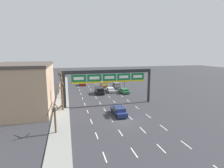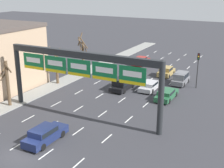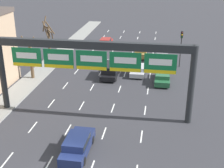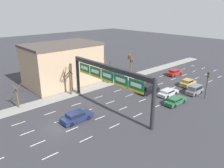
{
  "view_description": "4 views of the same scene",
  "coord_description": "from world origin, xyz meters",
  "px_view_note": "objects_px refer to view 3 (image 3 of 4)",
  "views": [
    {
      "loc": [
        -8.44,
        -25.31,
        10.71
      ],
      "look_at": [
        0.58,
        9.07,
        4.46
      ],
      "focal_mm": 28.0,
      "sensor_mm": 36.0,
      "label": 1
    },
    {
      "loc": [
        17.93,
        -17.49,
        14.16
      ],
      "look_at": [
        1.87,
        12.88,
        3.08
      ],
      "focal_mm": 50.0,
      "sensor_mm": 36.0,
      "label": 2
    },
    {
      "loc": [
        6.15,
        -17.28,
        14.42
      ],
      "look_at": [
        1.82,
        9.4,
        3.33
      ],
      "focal_mm": 50.0,
      "sensor_mm": 36.0,
      "label": 3
    },
    {
      "loc": [
        25.15,
        -12.68,
        16.05
      ],
      "look_at": [
        -2.87,
        12.56,
        2.8
      ],
      "focal_mm": 35.0,
      "sensor_mm": 36.0,
      "label": 4
    }
  ],
  "objects_px": {
    "traffic_light_near_gantry": "(181,42)",
    "tree_bare_second": "(31,58)",
    "sign_gantry": "(92,59)",
    "car_red": "(106,42)",
    "suv_grey": "(162,58)",
    "suv_black": "(110,70)",
    "car_silver": "(138,69)",
    "car_gold": "(141,52)",
    "car_navy": "(77,144)",
    "car_green": "(162,77)",
    "tree_bare_furthest": "(49,39)"
  },
  "relations": [
    {
      "from": "suv_black",
      "to": "tree_bare_second",
      "type": "bearing_deg",
      "value": -166.52
    },
    {
      "from": "tree_bare_second",
      "to": "tree_bare_furthest",
      "type": "height_order",
      "value": "tree_bare_furthest"
    },
    {
      "from": "car_green",
      "to": "tree_bare_second",
      "type": "height_order",
      "value": "tree_bare_second"
    },
    {
      "from": "car_green",
      "to": "sign_gantry",
      "type": "bearing_deg",
      "value": -123.81
    },
    {
      "from": "car_green",
      "to": "suv_grey",
      "type": "distance_m",
      "value": 7.03
    },
    {
      "from": "sign_gantry",
      "to": "tree_bare_second",
      "type": "xyz_separation_m",
      "value": [
        -9.65,
        8.3,
        -2.98
      ]
    },
    {
      "from": "car_navy",
      "to": "tree_bare_second",
      "type": "distance_m",
      "value": 17.86
    },
    {
      "from": "tree_bare_second",
      "to": "suv_grey",
      "type": "bearing_deg",
      "value": 27.9
    },
    {
      "from": "car_gold",
      "to": "car_red",
      "type": "bearing_deg",
      "value": 142.95
    },
    {
      "from": "car_navy",
      "to": "suv_black",
      "type": "distance_m",
      "value": 17.09
    },
    {
      "from": "traffic_light_near_gantry",
      "to": "tree_bare_second",
      "type": "xyz_separation_m",
      "value": [
        -18.49,
        -7.76,
        -0.85
      ]
    },
    {
      "from": "car_navy",
      "to": "sign_gantry",
      "type": "bearing_deg",
      "value": 91.47
    },
    {
      "from": "sign_gantry",
      "to": "traffic_light_near_gantry",
      "type": "distance_m",
      "value": 18.46
    },
    {
      "from": "suv_grey",
      "to": "car_gold",
      "type": "xyz_separation_m",
      "value": [
        -3.26,
        3.09,
        -0.16
      ]
    },
    {
      "from": "traffic_light_near_gantry",
      "to": "tree_bare_second",
      "type": "height_order",
      "value": "tree_bare_second"
    },
    {
      "from": "sign_gantry",
      "to": "car_gold",
      "type": "relative_size",
      "value": 4.71
    },
    {
      "from": "car_green",
      "to": "tree_bare_second",
      "type": "xyz_separation_m",
      "value": [
        -16.18,
        -1.46,
        2.04
      ]
    },
    {
      "from": "tree_bare_furthest",
      "to": "sign_gantry",
      "type": "bearing_deg",
      "value": -57.59
    },
    {
      "from": "car_green",
      "to": "traffic_light_near_gantry",
      "type": "distance_m",
      "value": 7.31
    },
    {
      "from": "sign_gantry",
      "to": "car_green",
      "type": "bearing_deg",
      "value": 56.19
    },
    {
      "from": "car_gold",
      "to": "tree_bare_furthest",
      "type": "relative_size",
      "value": 0.62
    },
    {
      "from": "car_navy",
      "to": "car_silver",
      "type": "bearing_deg",
      "value": 80.37
    },
    {
      "from": "suv_grey",
      "to": "tree_bare_furthest",
      "type": "height_order",
      "value": "tree_bare_furthest"
    },
    {
      "from": "car_gold",
      "to": "car_silver",
      "type": "bearing_deg",
      "value": -88.31
    },
    {
      "from": "sign_gantry",
      "to": "tree_bare_furthest",
      "type": "xyz_separation_m",
      "value": [
        -10.05,
        15.83,
        -2.45
      ]
    },
    {
      "from": "car_silver",
      "to": "tree_bare_second",
      "type": "bearing_deg",
      "value": -163.31
    },
    {
      "from": "car_silver",
      "to": "traffic_light_near_gantry",
      "type": "distance_m",
      "value": 7.33
    },
    {
      "from": "car_red",
      "to": "tree_bare_second",
      "type": "relative_size",
      "value": 0.82
    },
    {
      "from": "suv_grey",
      "to": "suv_black",
      "type": "xyz_separation_m",
      "value": [
        -6.45,
        -6.19,
        -0.02
      ]
    },
    {
      "from": "suv_grey",
      "to": "car_silver",
      "type": "relative_size",
      "value": 0.85
    },
    {
      "from": "suv_grey",
      "to": "car_navy",
      "type": "distance_m",
      "value": 24.09
    },
    {
      "from": "sign_gantry",
      "to": "car_red",
      "type": "relative_size",
      "value": 4.13
    },
    {
      "from": "sign_gantry",
      "to": "suv_black",
      "type": "distance_m",
      "value": 11.61
    },
    {
      "from": "traffic_light_near_gantry",
      "to": "car_red",
      "type": "bearing_deg",
      "value": 144.55
    },
    {
      "from": "sign_gantry",
      "to": "car_navy",
      "type": "bearing_deg",
      "value": -88.53
    },
    {
      "from": "car_silver",
      "to": "traffic_light_near_gantry",
      "type": "height_order",
      "value": "traffic_light_near_gantry"
    },
    {
      "from": "suv_black",
      "to": "traffic_light_near_gantry",
      "type": "relative_size",
      "value": 0.95
    },
    {
      "from": "sign_gantry",
      "to": "traffic_light_near_gantry",
      "type": "xyz_separation_m",
      "value": [
        8.85,
        16.06,
        -2.13
      ]
    },
    {
      "from": "suv_grey",
      "to": "suv_black",
      "type": "relative_size",
      "value": 0.83
    },
    {
      "from": "tree_bare_furthest",
      "to": "car_silver",
      "type": "bearing_deg",
      "value": -15.21
    },
    {
      "from": "car_green",
      "to": "tree_bare_second",
      "type": "distance_m",
      "value": 16.37
    },
    {
      "from": "car_navy",
      "to": "traffic_light_near_gantry",
      "type": "bearing_deg",
      "value": 68.95
    },
    {
      "from": "car_navy",
      "to": "car_gold",
      "type": "bearing_deg",
      "value": 83.63
    },
    {
      "from": "car_green",
      "to": "car_red",
      "type": "distance_m",
      "value": 17.87
    },
    {
      "from": "car_silver",
      "to": "car_red",
      "type": "distance_m",
      "value": 14.14
    },
    {
      "from": "suv_grey",
      "to": "car_red",
      "type": "height_order",
      "value": "suv_grey"
    },
    {
      "from": "car_silver",
      "to": "car_navy",
      "type": "xyz_separation_m",
      "value": [
        -3.17,
        -18.69,
        0.15
      ]
    },
    {
      "from": "tree_bare_furthest",
      "to": "car_navy",
      "type": "bearing_deg",
      "value": -65.41
    },
    {
      "from": "car_red",
      "to": "car_gold",
      "type": "distance_m",
      "value": 8.0
    },
    {
      "from": "suv_grey",
      "to": "car_silver",
      "type": "bearing_deg",
      "value": -123.46
    }
  ]
}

